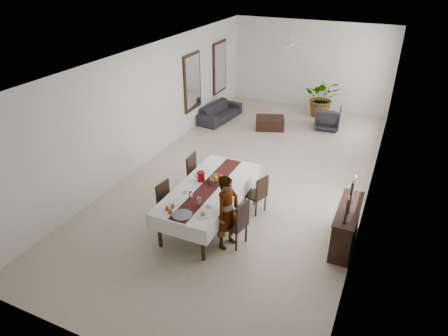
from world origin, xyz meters
TOP-DOWN VIEW (x-y plane):
  - floor at (0.00, 0.00)m, footprint 6.00×12.00m
  - ceiling at (0.00, 0.00)m, footprint 6.00×12.00m
  - wall_back at (0.00, 6.00)m, footprint 6.00×0.02m
  - wall_front at (0.00, -6.00)m, footprint 6.00×0.02m
  - wall_left at (-3.00, 0.00)m, footprint 0.02×12.00m
  - wall_right at (3.00, 0.00)m, footprint 0.02×12.00m
  - dining_table_top at (-0.11, -2.36)m, footprint 1.11×2.67m
  - table_leg_fl at (-0.60, -3.62)m, footprint 0.08×0.08m
  - table_leg_fr at (0.38, -3.62)m, footprint 0.08×0.08m
  - table_leg_bl at (-0.60, -1.09)m, footprint 0.08×0.08m
  - table_leg_br at (0.38, -1.09)m, footprint 0.08×0.08m
  - tablecloth_top at (-0.11, -2.36)m, footprint 1.31×2.87m
  - tablecloth_drape_left at (-0.76, -2.36)m, footprint 0.01×2.87m
  - tablecloth_drape_right at (0.54, -2.36)m, footprint 0.01×2.87m
  - tablecloth_drape_near at (-0.11, -3.79)m, footprint 1.31×0.01m
  - tablecloth_drape_far at (-0.11, -0.93)m, footprint 1.31×0.01m
  - table_runner at (-0.11, -2.36)m, footprint 0.39×2.78m
  - red_pitcher at (-0.39, -2.19)m, footprint 0.17×0.17m
  - pitcher_handle at (-0.48, -2.19)m, footprint 0.13×0.02m
  - wine_glass_near at (0.02, -3.08)m, footprint 0.08×0.08m
  - wine_glass_mid at (-0.22, -2.97)m, footprint 0.08×0.08m
  - wine_glass_far at (-0.06, -2.30)m, footprint 0.08×0.08m
  - teacup_right at (0.22, -3.02)m, footprint 0.10×0.10m
  - saucer_right at (0.22, -3.02)m, footprint 0.17×0.17m
  - teacup_left at (-0.44, -2.75)m, footprint 0.10×0.10m
  - saucer_left at (-0.44, -2.75)m, footprint 0.17×0.17m
  - plate_near_right at (0.26, -3.36)m, footprint 0.27×0.27m
  - bread_near_right at (0.26, -3.36)m, footprint 0.10×0.10m
  - plate_near_left at (-0.44, -3.19)m, footprint 0.27×0.27m
  - plate_far_left at (-0.47, -1.75)m, footprint 0.27×0.27m
  - serving_tray at (-0.11, -3.52)m, footprint 0.40×0.40m
  - jam_jar_a at (-0.35, -3.56)m, footprint 0.07×0.07m
  - jam_jar_b at (-0.47, -3.49)m, footprint 0.07×0.07m
  - jam_jar_c at (-0.41, -3.38)m, footprint 0.07×0.07m
  - fruit_basket at (-0.06, -2.08)m, footprint 0.33×0.33m
  - fruit_red at (-0.02, -2.06)m, footprint 0.10×0.10m
  - fruit_green at (-0.10, -2.05)m, footprint 0.09×0.09m
  - fruit_yellow at (-0.06, -2.14)m, footprint 0.09×0.09m
  - chair_right_near_seat at (0.71, -2.89)m, footprint 0.51×0.51m
  - chair_right_near_leg_fl at (0.85, -3.10)m, footprint 0.05×0.05m
  - chair_right_near_leg_fr at (0.93, -2.76)m, footprint 0.05×0.05m
  - chair_right_near_leg_bl at (0.50, -3.03)m, footprint 0.05×0.05m
  - chair_right_near_leg_br at (0.58, -2.68)m, footprint 0.05×0.05m
  - chair_right_near_back at (0.91, -2.93)m, footprint 0.13×0.43m
  - chair_right_far_seat at (0.70, -1.61)m, footprint 0.51×0.51m
  - chair_right_far_leg_fl at (0.80, -1.82)m, footprint 0.05×0.05m
  - chair_right_far_leg_fr at (0.91, -1.52)m, footprint 0.05×0.05m
  - chair_right_far_leg_bl at (0.49, -1.71)m, footprint 0.05×0.05m
  - chair_right_far_leg_br at (0.60, -1.41)m, footprint 0.05×0.05m
  - chair_right_far_back at (0.87, -1.68)m, footprint 0.17×0.39m
  - chair_left_near_seat at (-0.79, -2.87)m, footprint 0.47×0.47m
  - chair_left_near_leg_fl at (-0.94, -2.68)m, footprint 0.05×0.05m
  - chair_left_near_leg_fr at (-0.98, -3.02)m, footprint 0.05×0.05m
  - chair_left_near_leg_bl at (-0.60, -2.72)m, footprint 0.05×0.05m
  - chair_left_near_leg_br at (-0.64, -3.06)m, footprint 0.05×0.05m
  - chair_left_near_back at (-0.98, -2.85)m, footprint 0.09×0.43m
  - chair_left_far_seat at (-0.72, -1.62)m, footprint 0.49×0.49m
  - chair_left_far_leg_fl at (-0.93, -1.44)m, footprint 0.05×0.05m
  - chair_left_far_leg_fr at (-0.91, -1.82)m, footprint 0.05×0.05m
  - chair_left_far_leg_bl at (-0.54, -1.42)m, footprint 0.05×0.05m
  - chair_left_far_leg_br at (-0.52, -1.80)m, footprint 0.05×0.05m
  - chair_left_far_back at (-0.94, -1.63)m, footprint 0.07×0.47m
  - woman at (0.61, -3.00)m, footprint 0.52×0.66m
  - sideboard_body at (2.78, -2.00)m, footprint 0.38×1.43m
  - sideboard_top at (2.78, -2.00)m, footprint 0.42×1.48m
  - candlestick_near_base at (2.78, -2.52)m, footprint 0.10×0.10m
  - candlestick_near_shaft at (2.78, -2.52)m, footprint 0.05×0.05m
  - candlestick_near_candle at (2.78, -2.52)m, footprint 0.03×0.03m
  - candlestick_mid_base at (2.78, -2.14)m, footprint 0.10×0.10m
  - candlestick_mid_shaft at (2.78, -2.14)m, footprint 0.05×0.05m
  - candlestick_mid_candle at (2.78, -2.14)m, footprint 0.03×0.03m
  - candlestick_far_base at (2.78, -1.76)m, footprint 0.10×0.10m
  - candlestick_far_shaft at (2.78, -1.76)m, footprint 0.05×0.05m
  - candlestick_far_candle at (2.78, -1.76)m, footprint 0.03×0.03m
  - sofa at (-2.49, 3.30)m, footprint 0.99×2.03m
  - armchair at (1.20, 4.04)m, footprint 0.89×0.91m
  - coffee_table at (-0.58, 3.22)m, footprint 1.10×0.91m
  - potted_plant at (0.73, 5.20)m, footprint 1.39×1.26m
  - mirror_frame_near at (-2.96, 2.20)m, footprint 0.06×1.05m
  - mirror_glass_near at (-2.92, 2.20)m, footprint 0.01×0.90m
  - mirror_frame_far at (-2.96, 4.30)m, footprint 0.06×1.05m
  - mirror_glass_far at (-2.92, 4.30)m, footprint 0.01×0.90m
  - fan_rod at (0.00, 3.00)m, footprint 0.04×0.04m
  - fan_hub at (0.00, 3.00)m, footprint 0.16×0.16m
  - fan_blade_n at (0.00, 3.35)m, footprint 0.10×0.55m
  - fan_blade_s at (0.00, 2.65)m, footprint 0.10×0.55m
  - fan_blade_e at (0.35, 3.00)m, footprint 0.55×0.10m
  - fan_blade_w at (-0.35, 3.00)m, footprint 0.55×0.10m

SIDE VIEW (x-z plane):
  - floor at x=0.00m, z-range 0.00..0.00m
  - chair_right_far_leg_fl at x=0.80m, z-range 0.00..0.39m
  - chair_right_far_leg_fr at x=0.91m, z-range 0.00..0.39m
  - chair_right_far_leg_bl at x=0.49m, z-range 0.00..0.39m
  - chair_right_far_leg_br at x=0.60m, z-range 0.00..0.39m
  - chair_left_near_leg_fl at x=-0.94m, z-range 0.00..0.42m
  - chair_left_near_leg_fr at x=-0.98m, z-range 0.00..0.42m
  - chair_left_near_leg_bl at x=-0.60m, z-range 0.00..0.42m
  - chair_left_near_leg_br at x=-0.64m, z-range 0.00..0.42m
  - coffee_table at x=-0.58m, z-range 0.00..0.42m
  - chair_right_near_leg_fl at x=0.85m, z-range 0.00..0.43m
  - chair_right_near_leg_fr at x=0.93m, z-range 0.00..0.43m
  - chair_right_near_leg_bl at x=0.50m, z-range 0.00..0.43m
  - chair_right_near_leg_br at x=0.58m, z-range 0.00..0.43m
  - chair_left_far_leg_fl at x=-0.93m, z-range 0.00..0.46m
  - chair_left_far_leg_fr at x=-0.91m, z-range 0.00..0.46m
  - chair_left_far_leg_bl at x=-0.54m, z-range 0.00..0.46m
  - chair_left_far_leg_br at x=-0.52m, z-range 0.00..0.46m
  - sofa at x=-2.49m, z-range 0.00..0.57m
  - armchair at x=1.20m, z-range 0.00..0.75m
  - table_leg_fl at x=-0.60m, z-range 0.00..0.78m
  - table_leg_fr at x=0.38m, z-range 0.00..0.78m
  - table_leg_bl at x=-0.60m, z-range 0.00..0.78m
  - table_leg_br at x=0.38m, z-range 0.00..0.78m
  - chair_right_far_seat at x=0.70m, z-range 0.39..0.44m
  - sideboard_body at x=2.78m, z-range 0.00..0.86m
  - chair_left_near_seat at x=-0.79m, z-range 0.42..0.47m
  - chair_right_near_seat at x=0.71m, z-range 0.43..0.48m
  - chair_left_far_seat at x=-0.72m, z-range 0.46..0.52m
  - tablecloth_drape_left at x=-0.76m, z-range 0.51..0.84m
  - tablecloth_drape_right at x=0.54m, z-range 0.51..0.84m
  - tablecloth_drape_near at x=-0.11m, z-range 0.51..0.84m
  - tablecloth_drape_far at x=-0.11m, z-range 0.51..0.84m
  - potted_plant at x=0.73m, z-range 0.00..1.37m
  - chair_right_far_back at x=0.87m, z-range 0.44..0.94m
  - chair_left_near_back at x=-0.98m, z-range 0.46..1.00m
  - chair_right_near_back at x=0.91m, z-range 0.47..1.03m
  - woman at x=0.61m, z-range 0.00..1.59m
  - dining_table_top at x=-0.11m, z-range 0.78..0.83m
  - chair_left_far_back at x=-0.94m, z-range 0.51..1.11m
  - tablecloth_top at x=-0.11m, z-range 0.83..0.85m
  - table_runner at x=-0.11m, z-range 0.85..0.85m
  - saucer_right at x=0.22m, z-range 0.85..0.86m
  - saucer_left at x=-0.44m, z-range 0.85..0.86m
  - plate_near_right at x=0.26m, z-range 0.85..0.86m
  - plate_near_left at x=-0.44m, z-range 0.85..0.86m
  - plate_far_left at x=-0.47m, z-range 0.85..0.86m
  - serving_tray at x=-0.11m, z-range 0.85..0.87m
  - sideboard_top at x=2.78m, z-range 0.86..0.88m
  - teacup_right at x=0.22m, z-range 0.85..0.91m
  - teacup_left at x=-0.44m, z-range 0.85..0.91m
  - bread_near_right at x=0.26m, z-range 0.83..0.93m
  - jam_jar_a at x=-0.35m, z-range 0.85..0.93m
  - jam_jar_b at x=-0.47m, z-range 0.85..0.93m
  - jam_jar_c at x=-0.41m, z-range 0.85..0.93m
  - candlestick_near_base at x=2.78m, z-range 0.88..0.91m
  - candlestick_mid_base at x=2.78m, z-range 0.88..0.91m
  - candlestick_far_base at x=2.78m, z-range 0.88..0.91m
  - fruit_basket at x=-0.06m, z-range 0.85..0.96m
  - wine_glass_near at x=0.02m, z-range 0.85..1.03m
  - wine_glass_mid at x=-0.22m, z-range 0.85..1.03m
  - wine_glass_far at x=-0.06m, z-range 0.85..1.03m
  - red_pitcher at x=-0.39m, z-range 0.85..1.07m
  - pitcher_handle at x=-0.48m, z-range 0.89..1.02m
  - fruit_red at x=-0.02m, z-range 0.93..1.03m
  - fruit_green at x=-0.10m, z-range 0.94..1.03m
  - fruit_yellow at x=-0.06m, z-range 0.94..1.03m
  - candlestick_near_shaft at x=2.78m, z-range 0.91..1.39m
  - candlestick_far_shaft at x=2.78m, z-range 0.91..1.44m
  - candlestick_mid_shaft at x=2.78m, z-range 0.91..1.53m
  - candlestick_near_candle at x=2.78m, z-range 1.39..1.46m
  - candlestick_far_candle at x=2.78m, z-range 1.44..1.51m
  - candlestick_mid_candle at x=2.78m, z-range 1.53..1.61m
  - wall_back at x=0.00m, z-range 0.00..3.20m
  - wall_front at x=0.00m, z-range 0.00..3.20m
  - wall_left at x=-3.00m, z-range 0.00..3.20m
  - wall_right at x=3.00m, z-range 0.00..3.20m
  - mirror_frame_near at x=-2.96m, z-range 0.67..2.53m
  - mirror_glass_near at x=-2.92m, z-range 0.75..2.45m
  - mirror_frame_far at x=-2.96m, z-range 0.67..2.53m
  - mirror_glass_far at x=-2.92m, z-range 0.75..2.45m
  - fan_hub at x=0.00m, z-range 2.86..2.94m
  - fan_blade_n at x=0.00m, z-range 2.89..2.91m
  - fan_blade_s at x=0.00m, z-range 2.89..2.91m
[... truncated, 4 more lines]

